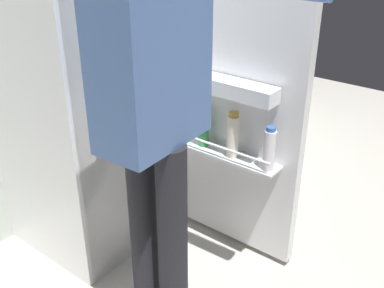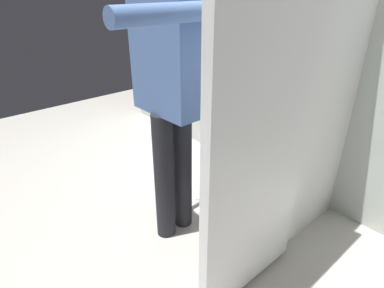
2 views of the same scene
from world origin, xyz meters
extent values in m
plane|color=#B7B2A8|center=(0.00, 0.00, 0.00)|extent=(6.32, 6.32, 0.00)
cube|color=beige|center=(0.00, 0.93, 1.32)|extent=(4.40, 0.10, 2.64)
cube|color=white|center=(0.00, 0.56, 0.88)|extent=(0.68, 0.63, 1.76)
cube|color=white|center=(0.00, 0.25, 0.88)|extent=(0.64, 0.01, 1.72)
cube|color=white|center=(0.00, 0.30, 0.84)|extent=(0.60, 0.09, 0.01)
cube|color=white|center=(0.37, -0.08, 0.87)|extent=(0.05, 0.67, 1.69)
cube|color=white|center=(0.28, -0.08, 0.55)|extent=(0.11, 0.53, 0.01)
cylinder|color=silver|center=(0.23, -0.08, 0.61)|extent=(0.01, 0.51, 0.01)
cube|color=white|center=(0.28, -0.08, 0.89)|extent=(0.10, 0.45, 0.07)
cylinder|color=green|center=(0.29, 0.06, 0.65)|extent=(0.05, 0.05, 0.20)
cylinder|color=#195B28|center=(0.29, 0.06, 0.76)|extent=(0.04, 0.04, 0.02)
cylinder|color=#EDE5CC|center=(0.28, -0.11, 0.66)|extent=(0.06, 0.06, 0.20)
cylinder|color=#B78933|center=(0.28, -0.11, 0.77)|extent=(0.05, 0.05, 0.02)
cylinder|color=white|center=(0.28, -0.31, 0.65)|extent=(0.05, 0.05, 0.19)
cylinder|color=#335BB2|center=(0.28, -0.31, 0.75)|extent=(0.04, 0.04, 0.02)
cylinder|color=gold|center=(0.17, 0.30, 0.90)|extent=(0.08, 0.08, 0.10)
cylinder|color=black|center=(-0.24, -0.03, 0.42)|extent=(0.12, 0.12, 0.84)
cylinder|color=black|center=(-0.24, -0.18, 0.42)|extent=(0.12, 0.12, 0.84)
cube|color=#4C6BA3|center=(-0.24, -0.11, 1.14)|extent=(0.42, 0.24, 0.60)
cylinder|color=#4C6BA3|center=(-0.25, 0.10, 1.12)|extent=(0.08, 0.08, 0.56)
cylinder|color=#4C6BA3|center=(0.05, -0.30, 1.38)|extent=(0.10, 0.56, 0.08)
camera|label=1|loc=(-1.35, -1.14, 1.60)|focal=43.50mm
camera|label=2|loc=(1.10, -1.12, 1.48)|focal=29.77mm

